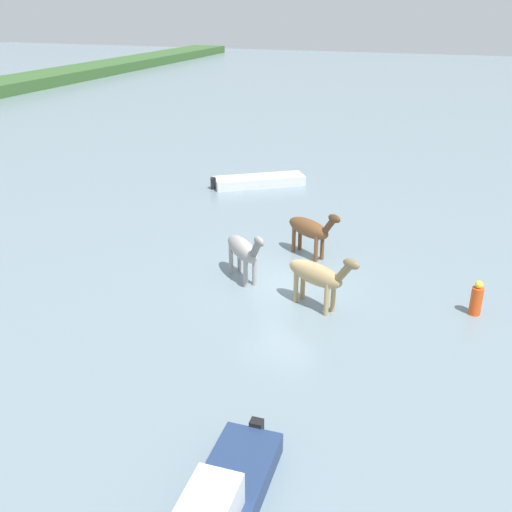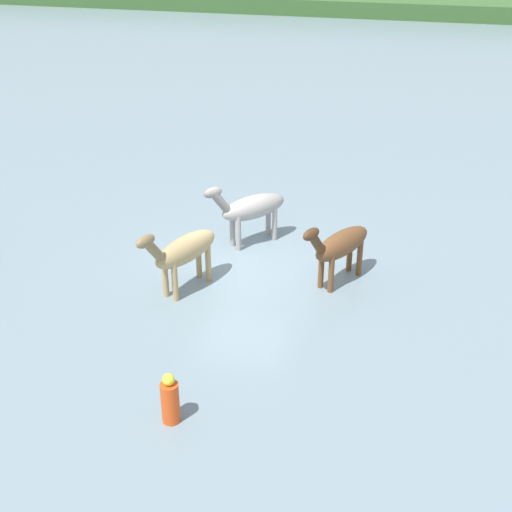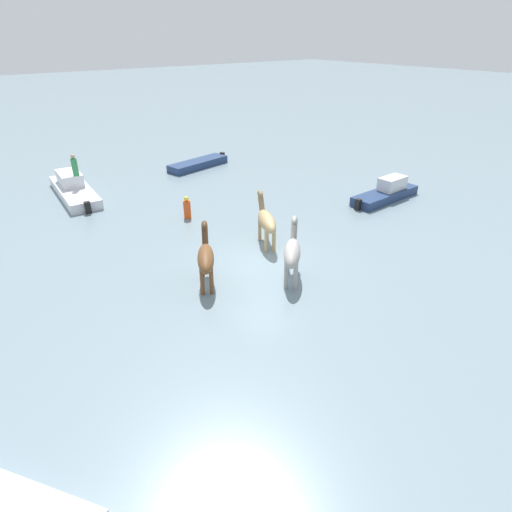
{
  "view_description": "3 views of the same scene",
  "coord_description": "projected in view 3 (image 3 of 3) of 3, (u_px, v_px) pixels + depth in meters",
  "views": [
    {
      "loc": [
        -16.85,
        -5.07,
        8.91
      ],
      "look_at": [
        -0.27,
        0.87,
        1.04
      ],
      "focal_mm": 40.37,
      "sensor_mm": 36.0,
      "label": 1
    },
    {
      "loc": [
        3.94,
        -15.74,
        9.35
      ],
      "look_at": [
        0.54,
        -0.78,
        0.82
      ],
      "focal_mm": 48.0,
      "sensor_mm": 36.0,
      "label": 2
    },
    {
      "loc": [
        9.46,
        11.63,
        8.36
      ],
      "look_at": [
        0.99,
        0.62,
        1.0
      ],
      "focal_mm": 30.05,
      "sensor_mm": 36.0,
      "label": 3
    }
  ],
  "objects": [
    {
      "name": "ground_plane",
      "position": [
        266.0,
        265.0,
        17.16
      ],
      "size": [
        191.92,
        191.92,
        0.0
      ],
      "primitive_type": "plane",
      "color": "gray"
    },
    {
      "name": "horse_mid_herd",
      "position": [
        266.0,
        221.0,
        18.29
      ],
      "size": [
        1.52,
        2.56,
        2.06
      ],
      "rotation": [
        0.0,
        0.0,
        4.27
      ],
      "color": "tan",
      "rests_on": "ground_plane"
    },
    {
      "name": "horse_dun_straggler",
      "position": [
        292.0,
        252.0,
        15.71
      ],
      "size": [
        2.13,
        2.15,
        2.04
      ],
      "rotation": [
        0.0,
        0.0,
        3.93
      ],
      "color": "#9E9993",
      "rests_on": "ground_plane"
    },
    {
      "name": "horse_pinto_flank",
      "position": [
        206.0,
        257.0,
        15.39
      ],
      "size": [
        1.68,
        2.41,
        2.0
      ],
      "rotation": [
        0.0,
        0.0,
        4.17
      ],
      "color": "brown",
      "rests_on": "ground_plane"
    },
    {
      "name": "boat_skiff_near",
      "position": [
        74.0,
        190.0,
        24.17
      ],
      "size": [
        2.1,
        6.09,
        1.37
      ],
      "rotation": [
        0.0,
        0.0,
        4.63
      ],
      "color": "silver",
      "rests_on": "ground_plane"
    },
    {
      "name": "boat_dinghy_port",
      "position": [
        386.0,
        194.0,
        23.66
      ],
      "size": [
        4.74,
        1.42,
        1.33
      ],
      "rotation": [
        0.0,
        0.0,
        3.18
      ],
      "color": "navy",
      "rests_on": "ground_plane"
    },
    {
      "name": "boat_motor_center",
      "position": [
        199.0,
        165.0,
        29.27
      ],
      "size": [
        4.71,
        2.07,
        0.73
      ],
      "rotation": [
        0.0,
        0.0,
        0.19
      ],
      "color": "navy",
      "rests_on": "ground_plane"
    },
    {
      "name": "person_helmsman_aft",
      "position": [
        75.0,
        166.0,
        23.36
      ],
      "size": [
        0.32,
        0.32,
        1.19
      ],
      "color": "#338C4C",
      "rests_on": "boat_skiff_near"
    },
    {
      "name": "buoy_channel_marker",
      "position": [
        187.0,
        208.0,
        21.22
      ],
      "size": [
        0.36,
        0.36,
        1.14
      ],
      "color": "#E54C19",
      "rests_on": "ground_plane"
    }
  ]
}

